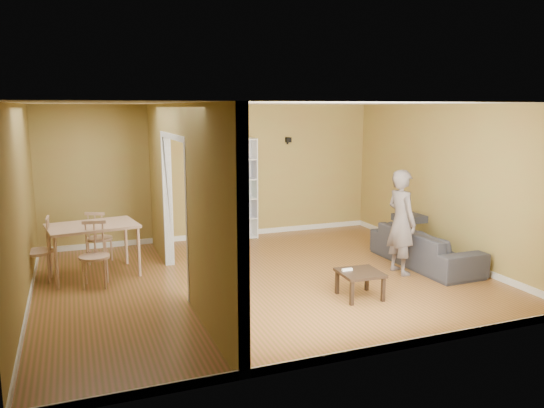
{
  "coord_description": "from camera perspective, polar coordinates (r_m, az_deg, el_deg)",
  "views": [
    {
      "loc": [
        -2.61,
        -7.18,
        2.55
      ],
      "look_at": [
        0.2,
        0.2,
        1.1
      ],
      "focal_mm": 35.0,
      "sensor_mm": 36.0,
      "label": 1
    }
  ],
  "objects": [
    {
      "name": "paper_box_teal",
      "position": [
        10.29,
        -4.25,
        1.18
      ],
      "size": [
        0.42,
        0.27,
        0.21
      ],
      "primitive_type": "cube",
      "color": "#1C5355",
      "rests_on": "bookshelf"
    },
    {
      "name": "person",
      "position": [
        8.35,
        13.78,
        -0.95
      ],
      "size": [
        0.72,
        0.57,
        1.9
      ],
      "primitive_type": "imported",
      "rotation": [
        0.0,
        0.0,
        1.62
      ],
      "color": "slate",
      "rests_on": "ground"
    },
    {
      "name": "dining_table",
      "position": [
        8.47,
        -18.76,
        -2.64
      ],
      "size": [
        1.28,
        0.85,
        0.8
      ],
      "rotation": [
        0.0,
        0.0,
        0.16
      ],
      "color": "tan",
      "rests_on": "ground"
    },
    {
      "name": "chair_left",
      "position": [
        8.53,
        -23.95,
        -4.54
      ],
      "size": [
        0.46,
        0.46,
        0.97
      ],
      "primitive_type": null,
      "rotation": [
        0.0,
        0.0,
        -1.61
      ],
      "color": "tan",
      "rests_on": "ground"
    },
    {
      "name": "chair_near",
      "position": [
        8.01,
        -18.58,
        -5.21
      ],
      "size": [
        0.49,
        0.49,
        0.94
      ],
      "primitive_type": null,
      "rotation": [
        0.0,
        0.0,
        -0.16
      ],
      "color": "tan",
      "rests_on": "ground"
    },
    {
      "name": "coffee_table",
      "position": [
        7.31,
        9.45,
        -7.58
      ],
      "size": [
        0.55,
        0.55,
        0.37
      ],
      "rotation": [
        0.0,
        0.0,
        -0.06
      ],
      "color": "#322314",
      "rests_on": "ground"
    },
    {
      "name": "paper_box_navy_a",
      "position": [
        10.38,
        -3.81,
        -0.9
      ],
      "size": [
        0.42,
        0.27,
        0.21
      ],
      "primitive_type": "cube",
      "color": "navy",
      "rests_on": "bookshelf"
    },
    {
      "name": "chair_far",
      "position": [
        9.18,
        -18.07,
        -3.37
      ],
      "size": [
        0.53,
        0.53,
        0.89
      ],
      "primitive_type": null,
      "rotation": [
        0.0,
        0.0,
        2.75
      ],
      "color": "tan",
      "rests_on": "ground"
    },
    {
      "name": "partition",
      "position": [
        7.43,
        -9.59,
        0.56
      ],
      "size": [
        0.22,
        5.5,
        2.6
      ],
      "primitive_type": null,
      "color": "#A27D40",
      "rests_on": "ground"
    },
    {
      "name": "paper_box_navy_b",
      "position": [
        10.25,
        -3.99,
        3.29
      ],
      "size": [
        0.4,
        0.26,
        0.2
      ],
      "primitive_type": "cube",
      "color": "navy",
      "rests_on": "bookshelf"
    },
    {
      "name": "sofa",
      "position": [
        8.99,
        16.16,
        -3.9
      ],
      "size": [
        2.08,
        0.92,
        0.79
      ],
      "primitive_type": "imported",
      "rotation": [
        0.0,
        0.0,
        1.59
      ],
      "color": "#2D2E34",
      "rests_on": "ground"
    },
    {
      "name": "room_shell",
      "position": [
        7.75,
        -0.86,
        1.11
      ],
      "size": [
        6.5,
        6.5,
        6.5
      ],
      "color": "#995535",
      "rests_on": "ground"
    },
    {
      "name": "wall_speaker",
      "position": [
        10.72,
        1.77,
        6.91
      ],
      "size": [
        0.1,
        0.1,
        0.1
      ],
      "primitive_type": "cube",
      "color": "black",
      "rests_on": "room_shell"
    },
    {
      "name": "bookshelf",
      "position": [
        10.34,
        -4.09,
        1.64
      ],
      "size": [
        0.83,
        0.36,
        1.96
      ],
      "color": "white",
      "rests_on": "ground"
    },
    {
      "name": "paper_box_navy_c",
      "position": [
        10.23,
        -4.05,
        4.41
      ],
      "size": [
        0.4,
        0.26,
        0.2
      ],
      "primitive_type": "cube",
      "color": "#1E1C4F",
      "rests_on": "bookshelf"
    },
    {
      "name": "game_controller",
      "position": [
        7.3,
        8.09,
        -7.0
      ],
      "size": [
        0.15,
        0.04,
        0.03
      ],
      "primitive_type": "cube",
      "color": "white",
      "rests_on": "coffee_table"
    }
  ]
}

